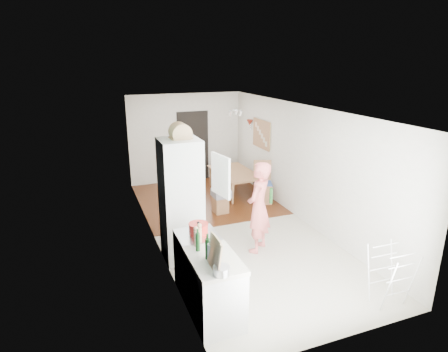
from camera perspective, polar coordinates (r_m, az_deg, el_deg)
room_shell at (r=7.47m, az=1.33°, el=0.73°), size 3.20×7.00×2.50m
floor at (r=7.92m, az=1.26°, el=-7.97°), size 3.20×7.00×0.01m
wood_floor_overlay at (r=9.52m, az=-2.95°, el=-3.47°), size 3.20×3.30×0.01m
sage_wall_panel at (r=5.00m, az=-6.85°, el=-0.68°), size 0.02×3.00×1.30m
tile_splashback at (r=4.78m, az=-4.81°, el=-10.61°), size 0.02×1.90×0.50m
doorway_recess at (r=10.78m, az=-4.73°, el=4.51°), size 0.90×0.04×2.00m
base_cabinet at (r=5.23m, az=-1.47°, el=-17.10°), size 0.60×0.90×0.86m
worktop at (r=4.98m, az=-1.51°, el=-12.74°), size 0.62×0.92×0.06m
range_cooker at (r=5.82m, az=-4.01°, el=-13.08°), size 0.60×0.60×0.88m
cooker_top at (r=5.60m, az=-4.11°, el=-9.03°), size 0.60×0.60×0.04m
fridge_housing at (r=6.44m, az=-6.55°, el=-3.78°), size 0.66×0.66×2.15m
fridge_door at (r=6.19m, az=-0.53°, el=0.09°), size 0.14×0.56×0.70m
fridge_interior at (r=6.37m, az=-4.00°, el=0.55°), size 0.02×0.52×0.66m
pinboard at (r=9.72m, az=5.75°, el=6.38°), size 0.03×0.90×0.70m
pinboard_frame at (r=9.71m, az=5.67°, el=6.38°), size 0.00×0.94×0.74m
wall_sconce at (r=10.24m, az=3.95°, el=8.13°), size 0.18×0.18×0.16m
person at (r=6.72m, az=5.34°, el=-3.59°), size 0.86×0.84×1.99m
dining_table at (r=9.87m, az=1.78°, el=-1.17°), size 0.82×1.44×0.50m
dining_chair at (r=9.17m, az=5.93°, el=-1.00°), size 0.56×0.56×1.03m
stool at (r=8.60m, az=-0.57°, el=-4.36°), size 0.32×0.32×0.40m
grey_drape at (r=8.48m, az=-0.44°, el=-2.61°), size 0.39×0.39×0.17m
drying_rack at (r=5.99m, az=24.01°, el=-13.81°), size 0.46×0.42×0.87m
bread_bin at (r=6.18m, az=-6.68°, el=6.55°), size 0.40×0.38×0.18m
red_casserole at (r=5.57m, az=-3.92°, el=-8.01°), size 0.35×0.35×0.17m
steel_pan at (r=4.61m, az=-0.39°, el=-14.20°), size 0.23×0.23×0.10m
held_bottle at (r=6.60m, az=7.17°, el=-2.98°), size 0.06×0.06×0.28m
bottle_a at (r=4.90m, az=-2.51°, el=-11.04°), size 0.07×0.07×0.28m
bottle_b at (r=5.09m, az=-4.02°, el=-10.01°), size 0.07×0.07×0.26m
bottle_c at (r=4.85m, az=-1.96°, el=-11.61°), size 0.11×0.11×0.24m
pepper_mill_front at (r=5.31m, az=-3.74°, el=-8.96°), size 0.07×0.07×0.23m
pepper_mill_back at (r=5.22m, az=-4.27°, el=-9.49°), size 0.07×0.07×0.23m
chopping_boards at (r=4.64m, az=-1.40°, el=-11.72°), size 0.08×0.31×0.42m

